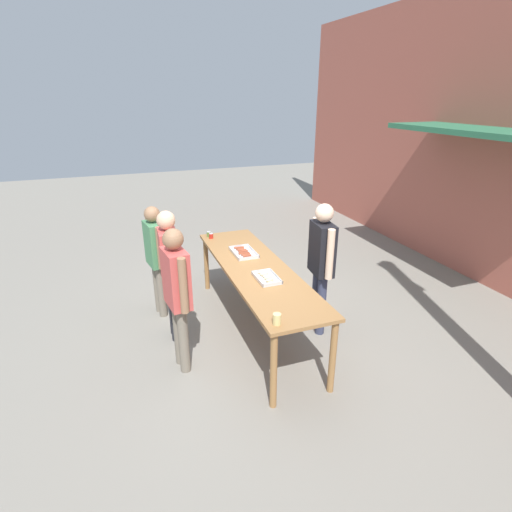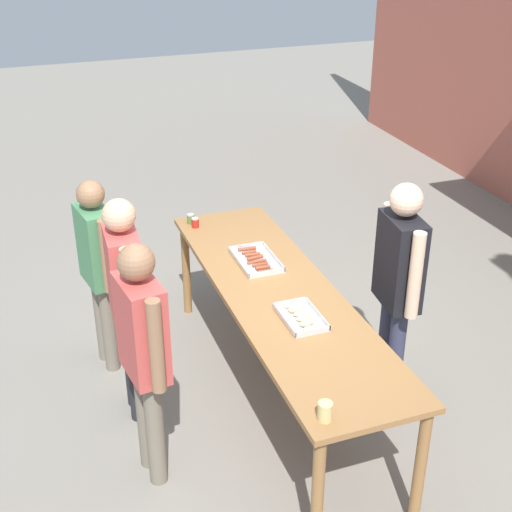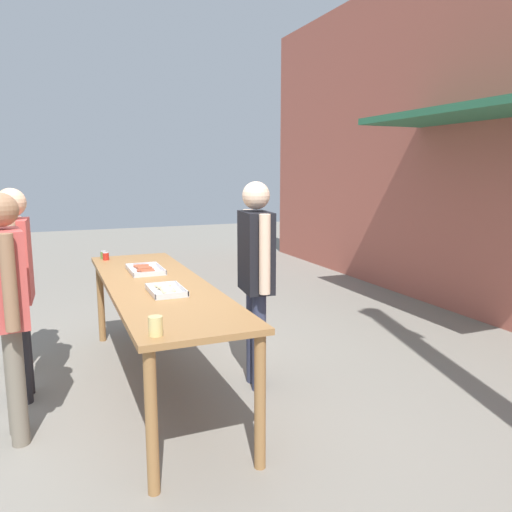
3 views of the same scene
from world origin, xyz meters
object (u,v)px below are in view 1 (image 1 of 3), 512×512
Objects in this scene: person_customer_with_cup at (177,288)px; food_tray_sausages at (244,253)px; person_server_behind_table at (322,258)px; person_customer_waiting_in_line at (170,265)px; condiment_jar_ketchup at (211,236)px; beer_cup at (277,319)px; condiment_jar_mustard at (209,234)px; person_customer_holding_hotdog at (156,252)px; food_tray_buns at (267,277)px.

food_tray_sausages is at bearing -56.28° from person_customer_with_cup.
person_server_behind_table is at bearing -92.77° from person_customer_with_cup.
condiment_jar_ketchup is at bearing -33.92° from person_customer_waiting_in_line.
person_server_behind_table reaches higher than beer_cup.
person_customer_with_cup is at bearing -25.10° from condiment_jar_ketchup.
condiment_jar_mustard is at bearing -31.22° from person_customer_waiting_in_line.
person_customer_holding_hotdog reaches higher than condiment_jar_ketchup.
condiment_jar_ketchup is at bearing -76.07° from person_customer_holding_hotdog.
person_customer_waiting_in_line reaches higher than person_customer_with_cup.
condiment_jar_ketchup is at bearing -170.65° from food_tray_buns.
condiment_jar_ketchup reaches higher than food_tray_sausages.
person_customer_holding_hotdog is at bearing -4.85° from person_customer_with_cup.
food_tray_buns is 1.61m from condiment_jar_ketchup.
person_customer_with_cup is at bearing -23.62° from condiment_jar_mustard.
person_server_behind_table reaches higher than condiment_jar_mustard.
food_tray_buns is 4.77× the size of condiment_jar_ketchup.
food_tray_sausages is 1.06m from person_customer_waiting_in_line.
person_customer_holding_hotdog is (0.46, -0.84, -0.00)m from condiment_jar_mustard.
person_server_behind_table is 1.03× the size of person_customer_with_cup.
person_server_behind_table is at bearing 44.70° from food_tray_sausages.
condiment_jar_ketchup is (-0.74, -0.26, 0.03)m from food_tray_sausages.
person_customer_waiting_in_line is at bearing -74.57° from food_tray_sausages.
food_tray_buns is at bearing 0.10° from food_tray_sausages.
person_customer_with_cup is (1.30, 0.07, 0.06)m from person_customer_holding_hotdog.
person_customer_with_cup reaches higher than condiment_jar_ketchup.
person_customer_waiting_in_line is at bearing 178.17° from person_customer_holding_hotdog.
food_tray_buns is at bearing 164.24° from beer_cup.
person_customer_waiting_in_line is (-0.56, -1.02, 0.09)m from food_tray_buns.
person_customer_with_cup is at bearing -179.34° from person_customer_waiting_in_line.
condiment_jar_mustard is at bearing -140.94° from person_server_behind_table.
person_customer_with_cup is at bearing 173.19° from person_customer_holding_hotdog.
person_customer_with_cup is 0.65m from person_customer_waiting_in_line.
person_customer_with_cup is at bearing -137.92° from beer_cup.
person_server_behind_table is at bearing 33.99° from condiment_jar_ketchup.
person_customer_with_cup is (1.76, -0.77, 0.06)m from condiment_jar_mustard.
beer_cup reaches higher than condiment_jar_ketchup.
food_tray_sausages is 1.40m from person_customer_with_cup.
condiment_jar_mustard is at bearing -170.67° from food_tray_buns.
person_server_behind_table is at bearing 96.04° from food_tray_buns.
beer_cup is at bearing -168.43° from person_customer_holding_hotdog.
person_server_behind_table is 1.03× the size of person_customer_waiting_in_line.
person_customer_holding_hotdog reaches higher than condiment_jar_mustard.
beer_cup is at bearing -38.74° from person_server_behind_table.
person_customer_waiting_in_line reaches higher than condiment_jar_mustard.
food_tray_buns is at bearing 9.33° from condiment_jar_mustard.
beer_cup is 1.45m from person_server_behind_table.
person_customer_waiting_in_line is (-1.51, -0.76, 0.05)m from beer_cup.
person_server_behind_table is 2.19m from person_customer_holding_hotdog.
person_customer_holding_hotdog is at bearing -61.06° from condiment_jar_mustard.
person_customer_holding_hotdog is (-2.16, -0.85, -0.01)m from beer_cup.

